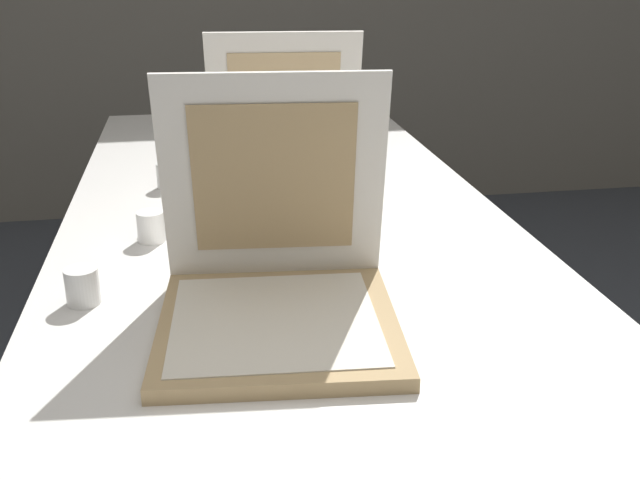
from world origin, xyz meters
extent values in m
cube|color=silver|center=(0.00, 0.65, 0.71)|extent=(0.90, 2.36, 0.03)
cylinder|color=#38383D|center=(-0.38, 1.76, 0.35)|extent=(0.04, 0.04, 0.70)
cylinder|color=#38383D|center=(0.38, 1.76, 0.35)|extent=(0.04, 0.04, 0.70)
cube|color=tan|center=(-0.07, 0.27, 0.74)|extent=(0.37, 0.37, 0.02)
cube|color=silver|center=(-0.08, 0.27, 0.75)|extent=(0.31, 0.31, 0.00)
cube|color=white|center=(-0.06, 0.41, 0.92)|extent=(0.35, 0.10, 0.33)
cube|color=tan|center=(-0.06, 0.40, 0.92)|extent=(0.25, 0.07, 0.24)
cube|color=tan|center=(0.02, 0.86, 0.74)|extent=(0.37, 0.37, 0.02)
cube|color=silver|center=(0.02, 0.86, 0.75)|extent=(0.30, 0.30, 0.00)
cube|color=white|center=(0.03, 0.98, 0.91)|extent=(0.35, 0.12, 0.33)
cube|color=tan|center=(0.03, 0.98, 0.92)|extent=(0.25, 0.09, 0.24)
cylinder|color=white|center=(0.05, 0.88, 0.78)|extent=(0.03, 0.03, 0.00)
cylinder|color=white|center=(0.06, 0.88, 0.77)|extent=(0.01, 0.00, 0.03)
cylinder|color=white|center=(0.04, 0.89, 0.77)|extent=(0.01, 0.00, 0.03)
cylinder|color=white|center=(0.04, 0.88, 0.77)|extent=(0.01, 0.00, 0.03)
cylinder|color=white|center=(-0.24, 1.00, 0.76)|extent=(0.05, 0.05, 0.06)
cylinder|color=white|center=(-0.36, 0.42, 0.76)|extent=(0.05, 0.05, 0.06)
cylinder|color=white|center=(-0.27, 0.67, 0.76)|extent=(0.05, 0.05, 0.06)
camera|label=1|loc=(-0.17, -0.66, 1.24)|focal=41.39mm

